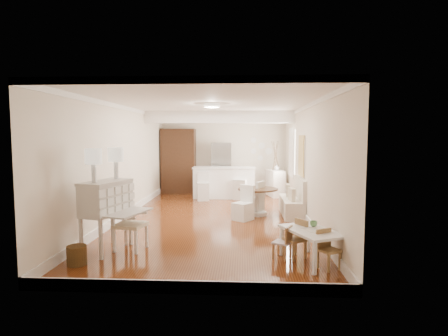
# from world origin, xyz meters

# --- Properties ---
(room) EXTENTS (9.00, 9.04, 2.82)m
(room) POSITION_xyz_m (0.04, 0.32, 1.98)
(room) COLOR brown
(room) RESTS_ON ground
(secretary_bureau) EXTENTS (1.23, 1.24, 1.27)m
(secretary_bureau) POSITION_xyz_m (-1.70, -2.72, 0.63)
(secretary_bureau) COLOR beige
(secretary_bureau) RESTS_ON ground
(gustavian_armchair) EXTENTS (0.64, 0.64, 0.95)m
(gustavian_armchair) POSITION_xyz_m (-1.30, -2.64, 0.47)
(gustavian_armchair) COLOR white
(gustavian_armchair) RESTS_ON ground
(wicker_basket) EXTENTS (0.36, 0.36, 0.31)m
(wicker_basket) POSITION_xyz_m (-1.92, -3.47, 0.16)
(wicker_basket) COLOR #4A3217
(wicker_basket) RESTS_ON ground
(kids_table) EXTENTS (1.03, 1.25, 0.54)m
(kids_table) POSITION_xyz_m (1.84, -3.16, 0.27)
(kids_table) COLOR silver
(kids_table) RESTS_ON ground
(kids_chair_a) EXTENTS (0.44, 0.44, 0.66)m
(kids_chair_a) POSITION_xyz_m (1.61, -2.95, 0.33)
(kids_chair_a) COLOR #987445
(kids_chair_a) RESTS_ON ground
(kids_chair_b) EXTENTS (0.37, 0.37, 0.57)m
(kids_chair_b) POSITION_xyz_m (1.39, -2.99, 0.29)
(kids_chair_b) COLOR #A6774B
(kids_chair_b) RESTS_ON ground
(kids_chair_c) EXTENTS (0.41, 0.41, 0.62)m
(kids_chair_c) POSITION_xyz_m (2.06, -3.46, 0.31)
(kids_chair_c) COLOR #A47D4A
(kids_chair_c) RESTS_ON ground
(banquette) EXTENTS (0.52, 1.60, 0.98)m
(banquette) POSITION_xyz_m (1.99, 0.50, 0.49)
(banquette) COLOR silver
(banquette) RESTS_ON ground
(dining_table) EXTENTS (1.34, 1.34, 0.70)m
(dining_table) POSITION_xyz_m (1.11, 0.43, 0.35)
(dining_table) COLOR #442916
(dining_table) RESTS_ON ground
(slip_chair_near) EXTENTS (0.57, 0.58, 0.85)m
(slip_chair_near) POSITION_xyz_m (0.72, -0.14, 0.42)
(slip_chair_near) COLOR white
(slip_chair_near) RESTS_ON ground
(slip_chair_far) EXTENTS (0.58, 0.57, 0.87)m
(slip_chair_far) POSITION_xyz_m (1.02, 0.59, 0.44)
(slip_chair_far) COLOR silver
(slip_chair_far) RESTS_ON ground
(breakfast_counter) EXTENTS (2.05, 0.65, 1.03)m
(breakfast_counter) POSITION_xyz_m (0.10, 3.10, 0.52)
(breakfast_counter) COLOR white
(breakfast_counter) RESTS_ON ground
(bar_stool_left) EXTENTS (0.41, 0.41, 0.91)m
(bar_stool_left) POSITION_xyz_m (-0.54, 2.57, 0.45)
(bar_stool_left) COLOR silver
(bar_stool_left) RESTS_ON ground
(bar_stool_right) EXTENTS (0.53, 0.53, 1.04)m
(bar_stool_right) POSITION_xyz_m (0.65, 2.85, 0.52)
(bar_stool_right) COLOR silver
(bar_stool_right) RESTS_ON ground
(pantry_cabinet) EXTENTS (1.20, 0.60, 2.30)m
(pantry_cabinet) POSITION_xyz_m (-1.60, 4.18, 1.15)
(pantry_cabinet) COLOR #381E11
(pantry_cabinet) RESTS_ON ground
(fridge) EXTENTS (0.75, 0.65, 1.80)m
(fridge) POSITION_xyz_m (0.30, 4.15, 0.90)
(fridge) COLOR silver
(fridge) RESTS_ON ground
(sideboard) EXTENTS (0.61, 1.00, 0.89)m
(sideboard) POSITION_xyz_m (1.82, 3.54, 0.45)
(sideboard) COLOR white
(sideboard) RESTS_ON ground
(pencil_cup) EXTENTS (0.15, 0.15, 0.09)m
(pencil_cup) POSITION_xyz_m (1.91, -2.94, 0.59)
(pencil_cup) COLOR #62A864
(pencil_cup) RESTS_ON kids_table
(branch_vase) EXTENTS (0.21, 0.21, 0.20)m
(branch_vase) POSITION_xyz_m (1.87, 3.57, 0.99)
(branch_vase) COLOR white
(branch_vase) RESTS_ON sideboard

